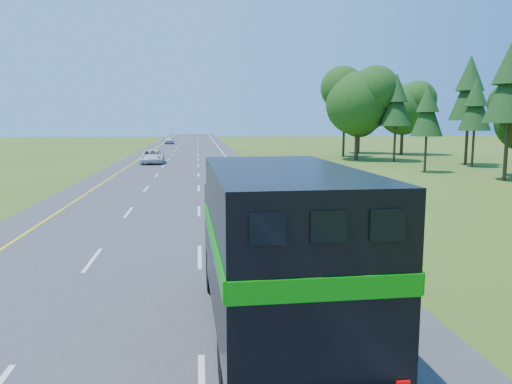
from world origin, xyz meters
TOP-DOWN VIEW (x-y plane):
  - road at (0.00, 50.00)m, footprint 15.00×260.00m
  - lane_markings at (0.00, 50.00)m, footprint 11.15×260.00m
  - horse_truck at (3.42, 3.94)m, footprint 2.93×8.73m
  - white_suv at (-3.29, 50.70)m, footprint 2.77×5.64m
  - far_car at (-4.08, 99.11)m, footprint 1.91×4.48m
  - delineator at (9.66, 18.14)m, footprint 0.08×0.05m

SIDE VIEW (x-z plane):
  - road at x=0.00m, z-range 0.00..0.04m
  - lane_markings at x=0.00m, z-range 0.04..0.05m
  - delineator at x=9.66m, z-range 0.04..1.03m
  - far_car at x=-4.08m, z-range 0.04..1.55m
  - white_suv at x=-3.29m, z-range 0.04..1.58m
  - horse_truck at x=3.42m, z-range 0.17..4.01m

